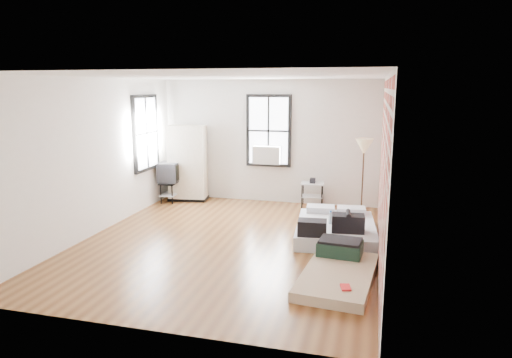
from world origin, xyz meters
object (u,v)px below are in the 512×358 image
(tv_stand, at_px, (170,174))
(side_table, at_px, (312,188))
(wardrobe, at_px, (188,163))
(mattress_bare, at_px, (339,269))
(mattress_main, at_px, (335,228))
(floor_lamp, at_px, (364,151))

(tv_stand, bearing_deg, side_table, -0.12)
(tv_stand, bearing_deg, wardrobe, 30.45)
(wardrobe, distance_m, side_table, 2.97)
(mattress_bare, distance_m, tv_stand, 5.39)
(mattress_main, xyz_separation_m, tv_stand, (-3.96, 1.65, 0.49))
(side_table, height_order, floor_lamp, floor_lamp)
(mattress_bare, xyz_separation_m, side_table, (-0.88, 3.71, 0.32))
(mattress_bare, height_order, tv_stand, tv_stand)
(mattress_main, height_order, floor_lamp, floor_lamp)
(wardrobe, xyz_separation_m, tv_stand, (-0.34, -0.25, -0.22))
(mattress_bare, bearing_deg, floor_lamp, 91.91)
(side_table, relative_size, floor_lamp, 0.40)
(side_table, bearing_deg, mattress_bare, -76.64)
(mattress_bare, bearing_deg, mattress_main, 102.17)
(side_table, distance_m, tv_stand, 3.30)
(mattress_main, distance_m, mattress_bare, 1.75)
(mattress_main, bearing_deg, floor_lamp, 68.50)
(floor_lamp, bearing_deg, tv_stand, 176.26)
(mattress_bare, xyz_separation_m, floor_lamp, (0.21, 3.10, 1.27))
(mattress_main, bearing_deg, tv_stand, 152.29)
(wardrobe, bearing_deg, mattress_bare, -51.21)
(mattress_bare, relative_size, tv_stand, 2.00)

